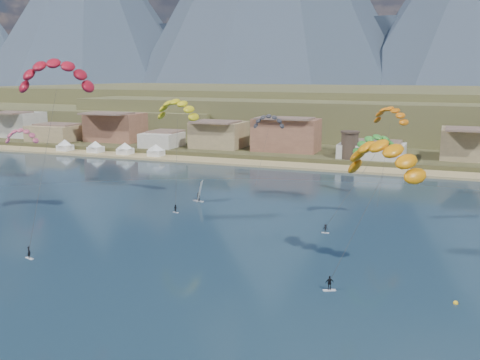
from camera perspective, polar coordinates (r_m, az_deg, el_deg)
The scene contains 16 objects.
ground at distance 67.98m, azimuth -9.84°, elevation -13.22°, with size 2400.00×2400.00×0.00m, color #0E1F32.
beach at distance 164.62m, azimuth 9.14°, elevation 1.29°, with size 2200.00×12.00×0.90m.
land at distance 614.56m, azimuth 17.85°, elevation 7.94°, with size 2200.00×900.00×4.00m.
foothills at distance 286.34m, azimuth 18.83°, elevation 6.72°, with size 940.00×210.00×18.00m.
town at distance 190.39m, azimuth -1.70°, elevation 5.09°, with size 400.00×24.00×12.00m.
watchtower at distance 170.62m, azimuth 11.40°, elevation 3.63°, with size 5.82×5.82×8.60m.
beach_tents at distance 194.00m, azimuth -13.50°, elevation 3.62°, with size 43.40×6.40×5.00m.
kitesurfer_red at distance 101.60m, azimuth -18.76°, elevation 10.79°, with size 14.23×22.00×33.19m.
kitesurfer_yellow at distance 120.43m, azimuth -6.59°, elevation 7.63°, with size 11.00×14.22×24.27m.
kitesurfer_orange at distance 78.00m, azimuth 14.85°, elevation 2.75°, with size 13.30×16.16×21.11m.
kitesurfer_green at distance 103.69m, azimuth 13.98°, elevation 3.85°, with size 12.15×13.78×19.10m.
distant_kite_pink at distance 151.75m, azimuth -21.91°, elevation 4.54°, with size 9.32×7.27×15.85m.
distant_kite_dark at distance 140.57m, azimuth 3.04°, elevation 6.38°, with size 8.76×6.50×19.10m.
distant_kite_orange at distance 123.23m, azimuth 15.50°, elevation 6.81°, with size 9.12×7.83×22.20m.
windsurfer at distance 120.65m, azimuth -4.30°, elevation -1.56°, with size 2.75×3.01×4.67m.
buoy at distance 73.51m, azimuth 21.62°, elevation -11.87°, with size 0.60×0.60×0.60m.
Camera 1 is at (32.13, -53.09, 27.76)m, focal length 40.80 mm.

